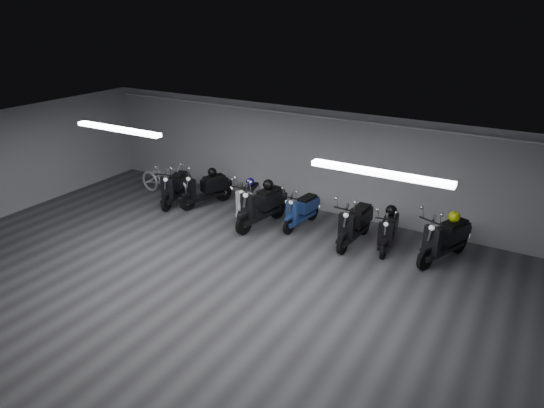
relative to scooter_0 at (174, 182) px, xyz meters
The scene contains 20 objects.
floor 4.99m from the scooter_0, 42.85° to the right, with size 14.00×10.00×0.01m, color #3B3B3E.
ceiling 5.39m from the scooter_0, 42.85° to the right, with size 14.00×10.00×0.01m, color gray.
back_wall 4.05m from the scooter_0, 24.41° to the left, with size 14.00×0.01×2.80m, color #A3A3A6.
fluor_strip_left 3.21m from the scooter_0, 75.21° to the right, with size 2.40×0.18×0.08m, color white.
fluor_strip_right 7.34m from the scooter_0, 19.62° to the right, with size 2.40×0.18×0.08m, color white.
conduit 4.41m from the scooter_0, 23.28° to the left, with size 0.05×0.05×13.60m, color white.
scooter_0 is the anchor object (origin of this frame).
scooter_1 0.90m from the scooter_0, 20.73° to the left, with size 0.59×1.77×1.32m, color black, non-canonical shape.
scooter_2 2.28m from the scooter_0, ahead, with size 0.56×1.67×1.25m, color silver, non-canonical shape.
scooter_3 2.91m from the scooter_0, ahead, with size 0.66×1.97×1.47m, color black, non-canonical shape.
scooter_4 3.84m from the scooter_0, ahead, with size 0.54×1.61×1.20m, color navy, non-canonical shape.
scooter_5 5.35m from the scooter_0, ahead, with size 0.61×1.82×1.35m, color black, non-canonical shape.
scooter_7 6.11m from the scooter_0, ahead, with size 0.53×1.60×1.19m, color black, non-canonical shape.
scooter_8 7.36m from the scooter_0, ahead, with size 0.63×1.90×1.41m, color black, non-canonical shape.
bicycle 0.78m from the scooter_0, 153.70° to the left, with size 0.66×1.87×1.21m, color white.
helmet_0 2.99m from the scooter_0, ahead, with size 0.28×0.28×0.28m, color black.
helmet_1 7.48m from the scooter_0, ahead, with size 0.25×0.25×0.25m, color #D5EA0D.
helmet_2 2.28m from the scooter_0, 13.59° to the left, with size 0.23×0.23×0.23m, color #180C8E.
helmet_3 6.10m from the scooter_0, ahead, with size 0.27×0.27×0.27m, color black.
helmet_4 1.12m from the scooter_0, 30.35° to the left, with size 0.25×0.25×0.25m, color black.
Camera 1 is at (5.30, -6.44, 5.31)m, focal length 32.22 mm.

